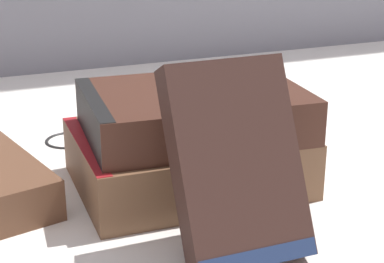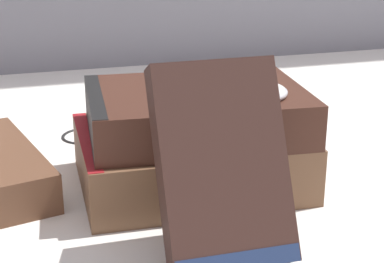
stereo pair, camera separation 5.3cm
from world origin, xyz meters
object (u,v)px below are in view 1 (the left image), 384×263
Objects in this scene: book_flat_bottom at (181,158)px; pocket_watch at (251,90)px; reading_glasses at (98,137)px; book_leaning_front at (237,170)px; book_flat_top at (188,112)px.

book_flat_bottom is 0.09m from pocket_watch.
pocket_watch is 0.22m from reading_glasses.
book_leaning_front reaches higher than reading_glasses.
book_flat_top is at bearing -44.12° from book_flat_bottom.
book_leaning_front is at bearing -121.48° from pocket_watch.
book_flat_top is 1.65× the size of reading_glasses.
book_flat_bottom is at bearing 146.88° from pocket_watch.
book_leaning_front is 0.27m from reading_glasses.
pocket_watch reaches higher than book_flat_bottom.
reading_glasses is at bearing 111.54° from book_flat_top.
book_flat_top is at bearing -65.85° from reading_glasses.
book_leaning_front reaches higher than pocket_watch.
book_leaning_front is at bearing -90.69° from book_flat_top.
book_flat_bottom is 1.01× the size of book_flat_top.
pocket_watch is at bearing -27.14° from book_flat_top.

